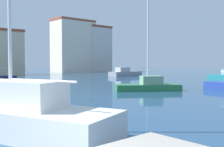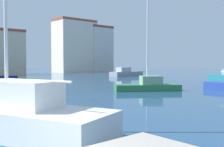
% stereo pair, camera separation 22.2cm
% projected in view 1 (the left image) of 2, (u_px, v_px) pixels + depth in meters
% --- Properties ---
extents(water, '(160.00, 160.00, 0.00)m').
position_uv_depth(water, '(75.00, 84.00, 29.04)').
color(water, navy).
rests_on(water, ground).
extents(sailboat_green_inner_mooring, '(5.43, 4.51, 7.96)m').
position_uv_depth(sailboat_green_inner_mooring, '(148.00, 85.00, 22.64)').
color(sailboat_green_inner_mooring, '#28703D').
rests_on(sailboat_green_inner_mooring, water).
extents(sailboat_white_outer_mooring, '(4.79, 7.98, 8.76)m').
position_uv_depth(sailboat_white_outer_mooring, '(13.00, 114.00, 9.14)').
color(sailboat_white_outer_mooring, white).
rests_on(sailboat_white_outer_mooring, water).
extents(motorboat_grey_distant_north, '(6.76, 2.30, 1.51)m').
position_uv_depth(motorboat_grey_distant_north, '(125.00, 73.00, 46.25)').
color(motorboat_grey_distant_north, gray).
rests_on(motorboat_grey_distant_north, water).
extents(waterfront_apartments, '(9.68, 5.53, 12.47)m').
position_uv_depth(waterfront_apartments, '(73.00, 46.00, 64.83)').
color(waterfront_apartments, beige).
rests_on(waterfront_apartments, ground).
extents(yacht_club, '(6.42, 7.82, 11.48)m').
position_uv_depth(yacht_club, '(93.00, 49.00, 70.07)').
color(yacht_club, beige).
rests_on(yacht_club, ground).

